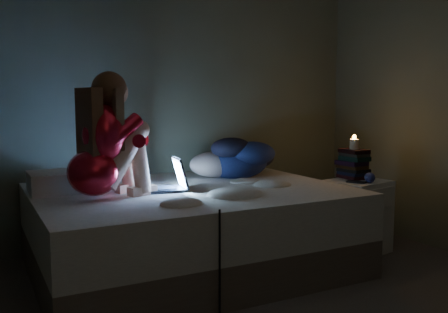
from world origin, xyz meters
TOP-DOWN VIEW (x-y plane):
  - wall_back at (0.00, 1.91)m, footprint 3.60×0.02m
  - bed at (-0.16, 1.10)m, footprint 2.10×1.57m
  - pillow at (-0.96, 1.38)m, footprint 0.47×0.34m
  - woman at (-0.85, 1.00)m, footprint 0.56×0.45m
  - laptop at (-0.39, 1.09)m, footprint 0.37×0.28m
  - clothes_pile at (0.39, 1.44)m, footprint 0.65×0.57m
  - nightstand at (1.16, 0.85)m, footprint 0.49×0.45m
  - book_stack at (1.19, 0.94)m, footprint 0.19×0.25m
  - candle at (1.19, 0.94)m, footprint 0.07×0.07m
  - phone at (1.05, 0.79)m, footprint 0.11×0.16m
  - blue_orb at (1.12, 0.72)m, footprint 0.08×0.08m

SIDE VIEW (x-z plane):
  - nightstand at x=1.16m, z-range 0.00..0.57m
  - bed at x=-0.16m, z-range 0.00..0.58m
  - phone at x=1.05m, z-range 0.57..0.58m
  - blue_orb at x=1.12m, z-range 0.57..0.65m
  - pillow at x=-0.96m, z-range 0.58..0.71m
  - book_stack at x=1.19m, z-range 0.57..0.81m
  - laptop at x=-0.39m, z-range 0.58..0.82m
  - clothes_pile at x=0.39m, z-range 0.58..0.91m
  - candle at x=1.19m, z-range 0.81..0.89m
  - woman at x=-0.85m, z-range 0.58..1.37m
  - wall_back at x=0.00m, z-range 0.00..2.60m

